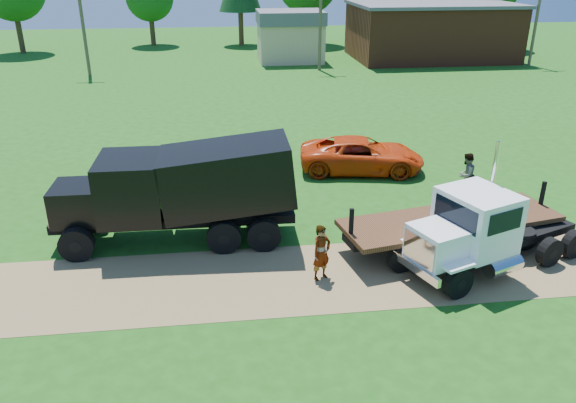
{
  "coord_description": "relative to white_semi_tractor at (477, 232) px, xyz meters",
  "views": [
    {
      "loc": [
        -3.09,
        -15.23,
        9.38
      ],
      "look_at": [
        -0.9,
        2.41,
        1.6
      ],
      "focal_mm": 35.0,
      "sensor_mm": 36.0,
      "label": 1
    }
  ],
  "objects": [
    {
      "name": "white_semi_tractor",
      "position": [
        0.0,
        0.0,
        0.0
      ],
      "size": [
        6.86,
        4.34,
        4.1
      ],
      "rotation": [
        0.0,
        0.0,
        0.37
      ],
      "color": "black",
      "rests_on": "ground"
    },
    {
      "name": "tan_shed",
      "position": [
        -0.79,
        40.26,
        1.02
      ],
      "size": [
        6.2,
        5.4,
        4.7
      ],
      "color": "tan",
      "rests_on": "ground"
    },
    {
      "name": "dirt_track",
      "position": [
        -4.79,
        0.26,
        -1.39
      ],
      "size": [
        120.0,
        4.2,
        0.01
      ],
      "primitive_type": "cube",
      "color": "olive",
      "rests_on": "ground"
    },
    {
      "name": "spectator_b",
      "position": [
        2.28,
        5.98,
        -0.45
      ],
      "size": [
        1.17,
        1.13,
        1.9
      ],
      "primitive_type": "imported",
      "rotation": [
        0.0,
        0.0,
        3.79
      ],
      "color": "#999999",
      "rests_on": "ground"
    },
    {
      "name": "orange_pickup",
      "position": [
        -1.33,
        9.48,
        -0.6
      ],
      "size": [
        6.15,
        3.58,
        1.61
      ],
      "primitive_type": "imported",
      "rotation": [
        0.0,
        0.0,
        1.41
      ],
      "color": "red",
      "rests_on": "ground"
    },
    {
      "name": "utility_poles",
      "position": [
        1.21,
        35.26,
        3.31
      ],
      "size": [
        42.2,
        0.28,
        9.0
      ],
      "color": "brown",
      "rests_on": "ground"
    },
    {
      "name": "brick_building",
      "position": [
        13.21,
        40.26,
        1.26
      ],
      "size": [
        15.4,
        10.4,
        5.3
      ],
      "color": "brown",
      "rests_on": "ground"
    },
    {
      "name": "flatbed_trailer",
      "position": [
        -0.13,
        1.7,
        -0.55
      ],
      "size": [
        8.04,
        3.76,
        1.98
      ],
      "rotation": [
        0.0,
        0.0,
        0.19
      ],
      "color": "#321B10",
      "rests_on": "ground"
    },
    {
      "name": "ground",
      "position": [
        -4.79,
        0.26,
        -1.4
      ],
      "size": [
        140.0,
        140.0,
        0.0
      ],
      "primitive_type": "plane",
      "color": "#1B4A10",
      "rests_on": "ground"
    },
    {
      "name": "black_dump_truck",
      "position": [
        -9.26,
        3.35,
        0.62
      ],
      "size": [
        8.49,
        2.69,
        3.67
      ],
      "rotation": [
        0.0,
        0.0,
        -0.01
      ],
      "color": "black",
      "rests_on": "ground"
    },
    {
      "name": "spectator_a",
      "position": [
        -4.95,
        0.13,
        -0.48
      ],
      "size": [
        0.8,
        0.72,
        1.84
      ],
      "primitive_type": "imported",
      "rotation": [
        0.0,
        0.0,
        0.53
      ],
      "color": "#999999",
      "rests_on": "ground"
    }
  ]
}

